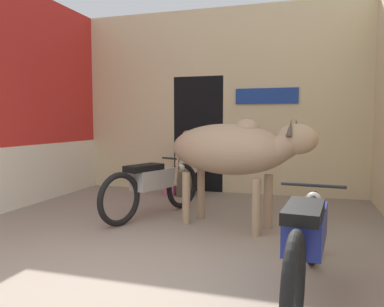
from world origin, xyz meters
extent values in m
plane|color=gray|center=(0.00, 0.00, 0.00)|extent=(30.00, 30.00, 0.00)
cube|color=red|center=(-2.86, 2.39, 1.78)|extent=(0.18, 4.77, 3.56)
cube|color=silver|center=(-2.76, 2.39, 0.50)|extent=(0.03, 4.77, 1.00)
cube|color=beige|center=(0.00, 4.86, 2.92)|extent=(5.53, 0.18, 1.28)
cube|color=beige|center=(-1.84, 4.86, 1.14)|extent=(1.85, 0.18, 2.28)
cube|color=beige|center=(1.43, 4.86, 1.14)|extent=(2.67, 0.18, 2.28)
cube|color=black|center=(-0.41, 5.22, 1.14)|extent=(1.01, 0.90, 2.28)
cube|color=navy|center=(0.92, 4.75, 1.87)|extent=(1.15, 0.03, 0.29)
ellipsoid|color=tan|center=(0.64, 2.45, 1.03)|extent=(1.78, 1.13, 0.67)
ellipsoid|color=tan|center=(0.92, 2.37, 1.30)|extent=(0.38, 0.36, 0.25)
cylinder|color=tan|center=(1.37, 2.24, 1.08)|extent=(0.51, 0.43, 0.44)
ellipsoid|color=tan|center=(1.54, 2.20, 1.19)|extent=(0.56, 0.43, 0.36)
cylinder|color=tan|center=(-0.11, 2.67, 0.81)|extent=(0.14, 0.08, 0.64)
cylinder|color=tan|center=(1.19, 2.50, 0.35)|extent=(0.11, 0.11, 0.71)
cylinder|color=tan|center=(1.08, 2.13, 0.35)|extent=(0.11, 0.11, 0.71)
cylinder|color=tan|center=(0.20, 2.78, 0.35)|extent=(0.11, 0.11, 0.71)
cylinder|color=tan|center=(0.10, 2.41, 0.35)|extent=(0.11, 0.11, 0.71)
cone|color=#473D33|center=(1.53, 2.33, 1.32)|extent=(0.11, 0.17, 0.24)
cone|color=#473D33|center=(1.46, 2.09, 1.32)|extent=(0.11, 0.17, 0.24)
torus|color=black|center=(1.58, -0.02, 0.36)|extent=(0.15, 0.72, 0.72)
torus|color=black|center=(1.72, 1.38, 0.36)|extent=(0.15, 0.72, 0.72)
cube|color=navy|center=(1.65, 0.68, 0.55)|extent=(0.36, 0.80, 0.28)
cube|color=black|center=(1.63, 0.47, 0.73)|extent=(0.32, 0.64, 0.09)
cylinder|color=black|center=(1.70, 1.23, 0.80)|extent=(0.58, 0.09, 0.03)
sphere|color=silver|center=(1.71, 1.33, 0.65)|extent=(0.15, 0.15, 0.15)
torus|color=black|center=(-0.72, 2.05, 0.36)|extent=(0.33, 0.70, 0.72)
torus|color=black|center=(-0.25, 3.28, 0.36)|extent=(0.33, 0.70, 0.72)
cube|color=#9E9993|center=(-0.49, 2.66, 0.56)|extent=(0.52, 0.78, 0.28)
cube|color=black|center=(-0.56, 2.48, 0.74)|extent=(0.45, 0.64, 0.09)
cylinder|color=black|center=(-0.30, 3.15, 0.81)|extent=(0.55, 0.24, 0.03)
sphere|color=silver|center=(-0.27, 3.23, 0.65)|extent=(0.15, 0.15, 0.15)
cube|color=brown|center=(-0.49, 4.15, 0.20)|extent=(0.29, 0.14, 0.40)
cube|color=brown|center=(-0.49, 4.24, 0.45)|extent=(0.29, 0.32, 0.11)
cube|color=beige|center=(-0.49, 4.31, 0.74)|extent=(0.41, 0.20, 0.57)
sphere|color=#937051|center=(-0.49, 4.31, 1.12)|extent=(0.20, 0.20, 0.20)
cylinder|color=#DB6093|center=(-0.80, 4.22, 0.18)|extent=(0.23, 0.23, 0.37)
cylinder|color=#DB6093|center=(-0.80, 4.22, 0.39)|extent=(0.33, 0.33, 0.04)
camera|label=1|loc=(1.61, -2.37, 1.39)|focal=35.00mm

